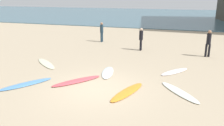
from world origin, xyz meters
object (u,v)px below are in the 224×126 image
surfboard_1 (77,81)px  beachgoer_far (102,31)px  beachgoer_mid (141,38)px  surfboard_5 (26,84)px  surfboard_2 (127,92)px  surfboard_0 (46,63)px  surfboard_4 (175,72)px  surfboard_6 (179,92)px  surfboard_3 (108,72)px  beachgoer_near (209,42)px

surfboard_1 → beachgoer_far: bearing=-39.8°
beachgoer_far → beachgoer_mid: bearing=65.7°
surfboard_1 → surfboard_5: size_ratio=1.02×
surfboard_2 → surfboard_0: bearing=-8.6°
surfboard_4 → surfboard_5: 7.46m
surfboard_2 → beachgoer_far: (-4.92, 9.97, 0.90)m
surfboard_6 → surfboard_5: bearing=-28.9°
surfboard_0 → surfboard_2: bearing=-74.7°
surfboard_2 → beachgoer_far: size_ratio=1.43×
surfboard_6 → beachgoer_far: 11.66m
surfboard_0 → surfboard_2: (5.65, -2.57, 0.00)m
surfboard_1 → surfboard_3: size_ratio=1.24×
surfboard_4 → surfboard_6: (0.37, -2.72, 0.00)m
surfboard_0 → beachgoer_mid: (4.59, 5.29, 0.88)m
surfboard_1 → beachgoer_mid: (1.53, 7.38, 0.87)m
surfboard_2 → surfboard_4: (1.69, 3.40, -0.01)m
surfboard_0 → surfboard_1: (3.06, -2.09, 0.01)m
surfboard_3 → surfboard_6: 3.98m
surfboard_1 → beachgoer_mid: bearing=-65.3°
surfboard_5 → beachgoer_far: size_ratio=1.46×
surfboard_0 → surfboard_3: (4.02, -0.42, 0.00)m
beachgoer_far → surfboard_3: bearing=27.1°
beachgoer_near → beachgoer_mid: size_ratio=1.07×
surfboard_2 → surfboard_4: size_ratio=1.19×
surfboard_2 → beachgoer_mid: 7.98m
beachgoer_mid → beachgoer_far: 4.40m
surfboard_2 → beachgoer_far: beachgoer_far is taller
surfboard_0 → surfboard_2: 6.21m
surfboard_1 → surfboard_3: surfboard_1 is taller
beachgoer_near → surfboard_0: bearing=14.2°
surfboard_2 → surfboard_4: 3.80m
surfboard_3 → beachgoer_near: beachgoer_near is taller
surfboard_1 → surfboard_2: bearing=-154.3°
surfboard_5 → beachgoer_mid: size_ratio=1.49×
surfboard_5 → surfboard_1: bearing=-120.9°
surfboard_0 → beachgoer_mid: beachgoer_mid is taller
surfboard_5 → surfboard_6: 6.79m
surfboard_2 → beachgoer_far: 11.16m
surfboard_4 → beachgoer_near: size_ratio=1.15×
surfboard_2 → surfboard_5: bearing=23.1°
surfboard_4 → beachgoer_far: (-6.62, 6.57, 0.90)m
surfboard_1 → surfboard_4: (4.28, 2.92, -0.01)m
surfboard_2 → surfboard_6: bearing=-145.9°
surfboard_5 → beachgoer_far: beachgoer_far is taller
surfboard_3 → surfboard_6: surfboard_3 is taller
surfboard_3 → beachgoer_mid: beachgoer_mid is taller
surfboard_1 → beachgoer_near: size_ratio=1.42×
surfboard_1 → beachgoer_far: 9.81m
surfboard_1 → surfboard_5: surfboard_1 is taller
surfboard_4 → beachgoer_far: bearing=-9.6°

